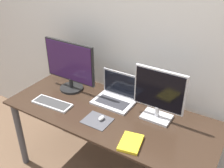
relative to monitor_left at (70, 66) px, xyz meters
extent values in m
cube|color=silver|center=(0.51, 0.29, 0.27)|extent=(7.00, 0.05, 2.50)
cube|color=#332319|center=(0.51, -0.13, -0.25)|extent=(1.77, 0.72, 0.02)
cylinder|color=#47474C|center=(-0.31, -0.43, -0.62)|extent=(0.06, 0.06, 0.72)
cylinder|color=#47474C|center=(-0.31, 0.16, -0.62)|extent=(0.06, 0.06, 0.72)
cylinder|color=#47474C|center=(1.33, 0.16, -0.62)|extent=(0.06, 0.06, 0.72)
cylinder|color=black|center=(0.00, 0.00, -0.23)|extent=(0.22, 0.22, 0.02)
cylinder|color=black|center=(0.00, 0.00, -0.18)|extent=(0.04, 0.04, 0.09)
cube|color=black|center=(0.00, 0.00, 0.04)|extent=(0.52, 0.02, 0.37)
cube|color=#331947|center=(0.00, -0.01, 0.04)|extent=(0.50, 0.01, 0.35)
cube|color=silver|center=(0.86, 0.00, -0.23)|extent=(0.23, 0.16, 0.02)
cylinder|color=silver|center=(0.86, 0.00, -0.18)|extent=(0.04, 0.04, 0.09)
cube|color=silver|center=(0.86, 0.00, 0.02)|extent=(0.40, 0.02, 0.33)
cube|color=black|center=(0.86, -0.01, 0.02)|extent=(0.38, 0.01, 0.31)
cube|color=silver|center=(0.46, 0.00, -0.23)|extent=(0.34, 0.23, 0.02)
cube|color=#2D2D33|center=(0.46, -0.02, -0.22)|extent=(0.28, 0.13, 0.00)
cube|color=silver|center=(0.46, 0.12, -0.11)|extent=(0.34, 0.01, 0.23)
cube|color=black|center=(0.46, 0.11, -0.11)|extent=(0.31, 0.00, 0.20)
cube|color=silver|center=(0.02, -0.29, -0.23)|extent=(0.36, 0.15, 0.02)
cube|color=#383838|center=(0.02, -0.29, -0.22)|extent=(0.33, 0.13, 0.00)
cube|color=#47474C|center=(0.48, -0.28, -0.24)|extent=(0.21, 0.18, 0.00)
ellipsoid|color=silver|center=(0.51, -0.26, -0.22)|extent=(0.04, 0.06, 0.03)
cube|color=yellow|center=(0.83, -0.37, -0.23)|extent=(0.18, 0.22, 0.02)
cube|color=white|center=(0.83, -0.37, -0.23)|extent=(0.17, 0.21, 0.02)
camera|label=1|loc=(1.44, -1.62, 1.02)|focal=42.00mm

